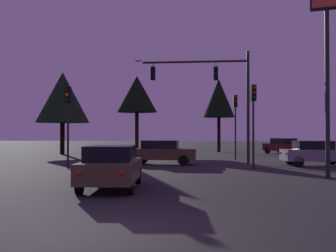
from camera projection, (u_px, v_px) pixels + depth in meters
ground_plane at (172, 159)px, 32.54m from camera, size 168.00×168.00×0.00m
traffic_signal_mast_arm at (215, 86)px, 27.68m from camera, size 7.64×0.61×7.35m
traffic_light_corner_left at (235, 114)px, 31.68m from camera, size 0.31×0.36×4.86m
traffic_light_corner_right at (68, 111)px, 23.61m from camera, size 0.33×0.37×4.58m
traffic_light_median at (253, 109)px, 23.33m from camera, size 0.36×0.39×4.67m
car_nearside_lane at (111, 166)px, 14.80m from camera, size 2.05×4.53×1.52m
car_crossing_left at (315, 153)px, 25.43m from camera, size 4.12×2.04×1.52m
car_crossing_right at (162, 152)px, 26.67m from camera, size 4.34×1.94×1.52m
car_far_lane at (283, 146)px, 40.18m from camera, size 3.35×4.36×1.52m
store_sign_illuminated at (327, 40)px, 18.49m from camera, size 1.41×0.64×8.42m
tree_behind_sign at (137, 94)px, 44.20m from camera, size 4.26×4.26×8.05m
tree_left_far at (219, 98)px, 45.31m from camera, size 3.43×3.43×7.90m
tree_center_horizon at (63, 97)px, 40.07m from camera, size 5.08×5.08×7.84m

